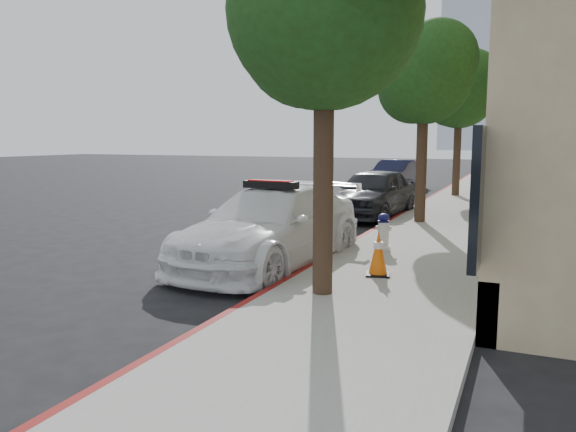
# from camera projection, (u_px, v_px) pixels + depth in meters

# --- Properties ---
(ground) EXTENTS (120.00, 120.00, 0.00)m
(ground) POSITION_uv_depth(u_px,v_px,m) (222.00, 260.00, 11.46)
(ground) COLOR black
(ground) RESTS_ON ground
(sidewalk) EXTENTS (3.20, 50.00, 0.15)m
(sidewalk) POSITION_uv_depth(u_px,v_px,m) (462.00, 209.00, 19.12)
(sidewalk) COLOR gray
(sidewalk) RESTS_ON ground
(curb_strip) EXTENTS (0.12, 50.00, 0.15)m
(curb_strip) POSITION_uv_depth(u_px,v_px,m) (416.00, 207.00, 19.73)
(curb_strip) COLOR maroon
(curb_strip) RESTS_ON ground
(tower_left) EXTENTS (18.00, 14.00, 60.00)m
(tower_left) POSITION_uv_depth(u_px,v_px,m) (490.00, 6.00, 118.00)
(tower_left) COLOR #9EA8B7
(tower_left) RESTS_ON ground
(tower_right) EXTENTS (14.00, 14.00, 44.00)m
(tower_right) POSITION_uv_depth(u_px,v_px,m) (554.00, 52.00, 127.61)
(tower_right) COLOR #9EA8B7
(tower_right) RESTS_ON ground
(tree_near) EXTENTS (2.92, 2.82, 5.62)m
(tree_near) POSITION_uv_depth(u_px,v_px,m) (326.00, 9.00, 7.89)
(tree_near) COLOR black
(tree_near) RESTS_ON sidewalk
(tree_mid) EXTENTS (2.77, 2.64, 5.43)m
(tree_mid) POSITION_uv_depth(u_px,v_px,m) (425.00, 75.00, 15.18)
(tree_mid) COLOR black
(tree_mid) RESTS_ON sidewalk
(tree_far) EXTENTS (3.10, 3.00, 5.81)m
(tree_far) POSITION_uv_depth(u_px,v_px,m) (460.00, 90.00, 22.42)
(tree_far) COLOR black
(tree_far) RESTS_ON sidewalk
(police_car) EXTENTS (2.53, 5.37, 1.67)m
(police_car) POSITION_uv_depth(u_px,v_px,m) (271.00, 226.00, 10.94)
(police_car) COLOR white
(police_car) RESTS_ON ground
(parked_car_mid) EXTENTS (2.18, 4.66, 1.54)m
(parked_car_mid) POSITION_uv_depth(u_px,v_px,m) (373.00, 193.00, 17.54)
(parked_car_mid) COLOR #212329
(parked_car_mid) RESTS_ON ground
(parked_car_far) EXTENTS (2.05, 4.53, 1.44)m
(parked_car_far) POSITION_uv_depth(u_px,v_px,m) (395.00, 175.00, 26.93)
(parked_car_far) COLOR black
(parked_car_far) RESTS_ON ground
(fire_hydrant) EXTENTS (0.32, 0.30, 0.78)m
(fire_hydrant) POSITION_uv_depth(u_px,v_px,m) (383.00, 232.00, 11.66)
(fire_hydrant) COLOR silver
(fire_hydrant) RESTS_ON sidewalk
(traffic_cone) EXTENTS (0.48, 0.48, 0.76)m
(traffic_cone) POSITION_uv_depth(u_px,v_px,m) (378.00, 253.00, 9.51)
(traffic_cone) COLOR black
(traffic_cone) RESTS_ON sidewalk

